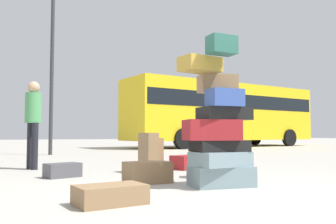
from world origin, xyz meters
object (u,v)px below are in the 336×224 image
suitcase_brown_upright_blue (154,153)px  suitcase_slate_left_side (209,160)px  person_tourist_with_camera (213,122)px  suitcase_maroon_foreground_far (191,162)px  suitcase_brown_behind_tower (147,172)px  suitcase_charcoal_white_trunk (63,170)px  suitcase_tower (218,131)px  parked_bus (224,111)px  suitcase_brown_foreground_near (148,153)px  lamp_post (52,41)px  suitcase_brown_right_side (110,195)px  person_bearded_onlooker (33,116)px

suitcase_brown_upright_blue → suitcase_slate_left_side: (0.20, -1.94, -0.02)m
person_tourist_with_camera → suitcase_maroon_foreground_far: bearing=-7.2°
suitcase_brown_behind_tower → person_tourist_with_camera: person_tourist_with_camera is taller
suitcase_charcoal_white_trunk → suitcase_slate_left_side: (2.06, -0.89, 0.16)m
suitcase_tower → parked_bus: size_ratio=0.17×
suitcase_brown_foreground_near → lamp_post: size_ratio=0.12×
suitcase_brown_behind_tower → lamp_post: bearing=88.7°
suitcase_tower → suitcase_maroon_foreground_far: (0.69, 2.25, -0.58)m
suitcase_maroon_foreground_far → suitcase_slate_left_side: suitcase_slate_left_side is taller
suitcase_brown_right_side → parked_bus: bearing=45.0°
suitcase_tower → suitcase_brown_foreground_near: bearing=99.7°
suitcase_tower → suitcase_charcoal_white_trunk: size_ratio=3.62×
suitcase_tower → person_bearded_onlooker: size_ratio=1.12×
parked_bus → lamp_post: lamp_post is taller
suitcase_tower → suitcase_slate_left_side: 1.02m
person_tourist_with_camera → suitcase_charcoal_white_trunk: bearing=-28.6°
suitcase_brown_upright_blue → person_bearded_onlooker: size_ratio=0.35×
suitcase_tower → suitcase_brown_right_side: 1.76m
suitcase_slate_left_side → parked_bus: size_ratio=0.05×
suitcase_brown_foreground_near → suitcase_brown_right_side: suitcase_brown_foreground_near is taller
suitcase_brown_foreground_near → suitcase_slate_left_side: bearing=-67.2°
suitcase_charcoal_white_trunk → person_bearded_onlooker: bearing=84.4°
parked_bus → lamp_post: 9.91m
suitcase_brown_foreground_near → person_bearded_onlooker: size_ratio=0.41×
suitcase_maroon_foreground_far → person_bearded_onlooker: (-2.84, 1.01, 0.87)m
suitcase_tower → suitcase_maroon_foreground_far: bearing=73.0°
suitcase_maroon_foreground_far → suitcase_brown_right_side: 3.64m
suitcase_tower → suitcase_brown_upright_blue: suitcase_tower is taller
suitcase_tower → suitcase_brown_behind_tower: bearing=136.5°
suitcase_tower → suitcase_brown_behind_tower: (-0.72, 0.68, -0.56)m
suitcase_brown_behind_tower → suitcase_brown_foreground_near: size_ratio=0.86×
suitcase_brown_upright_blue → person_bearded_onlooker: 2.42m
suitcase_slate_left_side → lamp_post: 8.18m
suitcase_brown_upright_blue → suitcase_tower: bearing=-103.9°
suitcase_charcoal_white_trunk → parked_bus: bearing=28.5°
suitcase_maroon_foreground_far → parked_bus: parked_bus is taller
suitcase_charcoal_white_trunk → lamp_post: bearing=67.1°
suitcase_brown_foreground_near → lamp_post: lamp_post is taller
suitcase_slate_left_side → person_tourist_with_camera: person_tourist_with_camera is taller
suitcase_brown_foreground_near → suitcase_brown_right_side: size_ratio=1.06×
suitcase_brown_foreground_near → suitcase_slate_left_side: 1.18m
suitcase_charcoal_white_trunk → parked_bus: 13.95m
suitcase_tower → person_bearded_onlooker: 3.92m
suitcase_tower → suitcase_brown_behind_tower: size_ratio=3.16×
suitcase_tower → lamp_post: bearing=100.6°
suitcase_charcoal_white_trunk → suitcase_brown_upright_blue: bearing=8.5°
suitcase_brown_right_side → person_bearded_onlooker: bearing=88.5°
suitcase_slate_left_side → parked_bus: bearing=76.5°
person_tourist_with_camera → lamp_post: lamp_post is taller
suitcase_tower → parked_bus: (7.28, 12.26, 1.13)m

